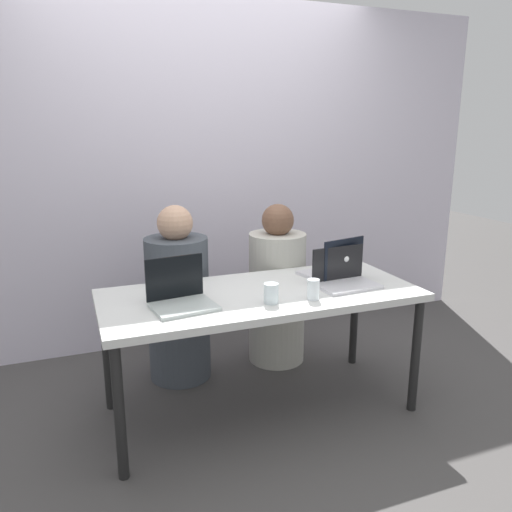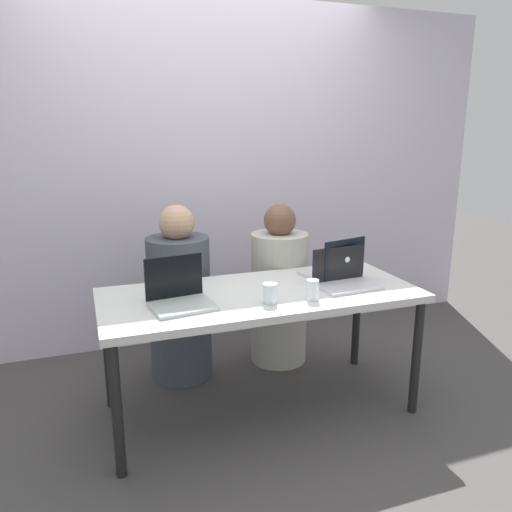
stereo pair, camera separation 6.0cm
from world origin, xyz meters
TOP-DOWN VIEW (x-y plane):
  - ground_plane at (0.00, 0.00)m, footprint 12.00×12.00m
  - back_wall at (0.00, 1.17)m, footprint 4.50×0.10m
  - desk at (0.00, 0.00)m, footprint 1.70×0.73m
  - person_on_left at (-0.34, 0.56)m, footprint 0.44×0.44m
  - person_on_right at (0.34, 0.56)m, footprint 0.45×0.45m
  - laptop_back_right at (0.50, 0.10)m, footprint 0.35×0.32m
  - laptop_front_left at (-0.45, -0.06)m, footprint 0.33×0.29m
  - laptop_front_right at (0.47, -0.07)m, footprint 0.35×0.25m
  - water_glass_right at (0.21, -0.21)m, footprint 0.06×0.06m
  - water_glass_center at (-0.02, -0.19)m, footprint 0.07×0.07m

SIDE VIEW (x-z plane):
  - ground_plane at x=0.00m, z-range 0.00..0.00m
  - person_on_right at x=0.34m, z-range -0.06..1.02m
  - person_on_left at x=-0.34m, z-range -0.06..1.05m
  - desk at x=0.00m, z-range 0.29..0.99m
  - water_glass_center at x=-0.02m, z-range 0.70..0.80m
  - laptop_front_right at x=0.47m, z-range 0.65..0.85m
  - water_glass_right at x=0.21m, z-range 0.70..0.80m
  - laptop_front_left at x=-0.45m, z-range 0.64..0.87m
  - laptop_back_right at x=0.50m, z-range 0.63..0.88m
  - back_wall at x=0.00m, z-range 0.00..2.43m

